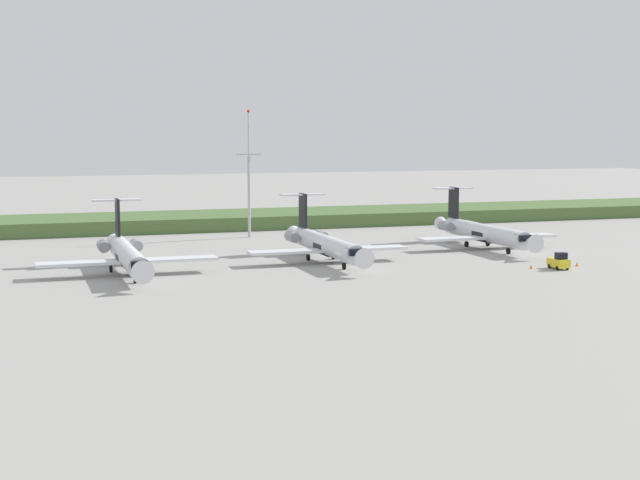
% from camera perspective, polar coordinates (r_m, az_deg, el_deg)
% --- Properties ---
extents(ground_plane, '(500.00, 500.00, 0.00)m').
position_cam_1_polar(ground_plane, '(149.99, -2.41, -0.29)').
color(ground_plane, '#9E9B96').
extents(grass_berm, '(320.00, 20.00, 2.59)m').
position_cam_1_polar(grass_berm, '(179.50, -5.11, 1.27)').
color(grass_berm, '#4C6B38').
rests_on(grass_berm, ground).
extents(regional_jet_nearest, '(22.81, 31.00, 9.00)m').
position_cam_1_polar(regional_jet_nearest, '(121.64, -11.86, -0.87)').
color(regional_jet_nearest, silver).
rests_on(regional_jet_nearest, ground).
extents(regional_jet_second, '(22.81, 31.00, 9.00)m').
position_cam_1_polar(regional_jet_second, '(130.13, 0.30, -0.23)').
color(regional_jet_second, silver).
rests_on(regional_jet_second, ground).
extents(regional_jet_third, '(22.81, 31.00, 9.00)m').
position_cam_1_polar(regional_jet_third, '(147.84, 10.04, 0.50)').
color(regional_jet_third, silver).
rests_on(regional_jet_third, ground).
extents(antenna_mast, '(4.40, 0.50, 22.01)m').
position_cam_1_polar(antenna_mast, '(160.13, -4.41, 3.44)').
color(antenna_mast, '#B2B2B7').
rests_on(antenna_mast, ground).
extents(baggage_tug, '(1.72, 3.20, 2.30)m').
position_cam_1_polar(baggage_tug, '(127.24, 14.56, -1.31)').
color(baggage_tug, yellow).
rests_on(baggage_tug, ground).
extents(safety_cone_front_marker, '(0.44, 0.44, 0.55)m').
position_cam_1_polar(safety_cone_front_marker, '(126.74, 12.93, -1.62)').
color(safety_cone_front_marker, orange).
rests_on(safety_cone_front_marker, ground).
extents(safety_cone_mid_marker, '(0.44, 0.44, 0.55)m').
position_cam_1_polar(safety_cone_mid_marker, '(128.93, 14.14, -1.52)').
color(safety_cone_mid_marker, orange).
rests_on(safety_cone_mid_marker, ground).
extents(safety_cone_rear_marker, '(0.44, 0.44, 0.55)m').
position_cam_1_polar(safety_cone_rear_marker, '(130.89, 15.61, -1.44)').
color(safety_cone_rear_marker, orange).
rests_on(safety_cone_rear_marker, ground).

